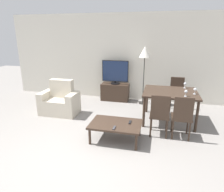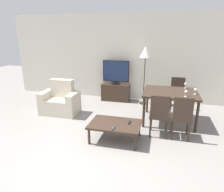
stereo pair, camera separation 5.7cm
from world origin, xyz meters
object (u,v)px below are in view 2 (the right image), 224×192
dining_table (170,95)px  remote_primary (129,122)px  dining_chair_near_right (182,116)px  coffee_table (115,125)px  tv (116,72)px  wine_glass_left (195,90)px  armchair (60,102)px  tv_stand (116,92)px  floor_lamp (145,55)px  dining_chair_near (159,114)px  wine_glass_center (186,84)px  wine_glass_right (186,92)px  dining_chair_far (177,93)px  remote_secondary (113,128)px

dining_table → remote_primary: bearing=-125.1°
dining_chair_near_right → coffee_table: bearing=-163.9°
tv → wine_glass_left: bearing=-32.5°
armchair → tv_stand: size_ratio=1.12×
wine_glass_left → floor_lamp: bearing=135.0°
dining_chair_near → tv: bearing=123.8°
armchair → dining_chair_near_right: dining_chair_near_right is taller
floor_lamp → wine_glass_center: 1.49m
armchair → floor_lamp: bearing=32.7°
floor_lamp → wine_glass_left: (1.27, -1.27, -0.64)m
dining_chair_near_right → wine_glass_center: (0.14, 1.26, 0.35)m
floor_lamp → dining_chair_near_right: bearing=-64.5°
remote_primary → wine_glass_center: (1.15, 1.53, 0.49)m
dining_table → wine_glass_right: (0.31, -0.33, 0.18)m
dining_chair_far → floor_lamp: (-0.96, 0.32, 0.99)m
dining_chair_far → dining_chair_near_right: (0.00, -1.70, 0.00)m
dining_chair_near → wine_glass_left: (0.75, 0.75, 0.35)m
remote_primary → wine_glass_right: bearing=36.0°
dining_chair_far → wine_glass_left: (0.31, -0.94, 0.35)m
dining_chair_near → floor_lamp: 2.31m
floor_lamp → wine_glass_right: 1.94m
wine_glass_right → wine_glass_center: bearing=85.8°
coffee_table → tv_stand: bearing=103.1°
tv_stand → tv: tv is taller
dining_chair_near_right → remote_secondary: 1.40m
coffee_table → dining_table: size_ratio=0.81×
tv → coffee_table: size_ratio=0.82×
dining_table → remote_secondary: 1.81m
floor_lamp → remote_secondary: size_ratio=11.58×
dining_table → dining_chair_near: dining_chair_near is taller
floor_lamp → wine_glass_center: (1.10, -0.76, -0.64)m
floor_lamp → wine_glass_left: floor_lamp is taller
wine_glass_left → wine_glass_right: bearing=-133.3°
remote_secondary → armchair: bearing=144.8°
tv_stand → remote_secondary: (0.61, -2.73, 0.10)m
dining_chair_near → wine_glass_left: 1.12m
floor_lamp → dining_table: bearing=-57.7°
dining_table → dining_chair_far: dining_chair_far is taller
dining_chair_near → floor_lamp: (-0.52, 2.02, 0.99)m
dining_chair_far → wine_glass_center: bearing=-72.2°
tv_stand → dining_chair_far: 1.93m
remote_primary → wine_glass_right: size_ratio=1.03×
dining_chair_near_right → wine_glass_right: size_ratio=6.34×
armchair → dining_table: 2.87m
armchair → wine_glass_right: wine_glass_right is taller
wine_glass_left → wine_glass_center: bearing=108.2°
remote_primary → wine_glass_center: bearing=53.1°
coffee_table → wine_glass_right: bearing=33.0°
floor_lamp → wine_glass_right: floor_lamp is taller
dining_chair_far → wine_glass_right: size_ratio=6.34×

